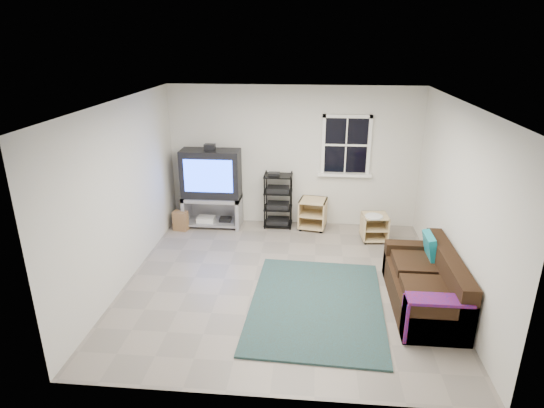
# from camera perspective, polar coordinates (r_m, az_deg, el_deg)

# --- Properties ---
(room) EXTENTS (4.60, 4.62, 4.60)m
(room) POSITION_cam_1_polar(r_m,az_deg,el_deg) (8.38, 9.25, 6.81)
(room) COLOR gray
(room) RESTS_ON ground
(tv_unit) EXTENTS (1.07, 0.54, 1.58)m
(tv_unit) POSITION_cam_1_polar(r_m,az_deg,el_deg) (8.48, -7.61, 2.77)
(tv_unit) COLOR #9B9BA3
(tv_unit) RESTS_ON ground
(av_rack) EXTENTS (0.52, 0.38, 1.04)m
(av_rack) POSITION_cam_1_polar(r_m,az_deg,el_deg) (8.51, 0.77, 0.07)
(av_rack) COLOR black
(av_rack) RESTS_ON ground
(side_table_left) EXTENTS (0.55, 0.55, 0.56)m
(side_table_left) POSITION_cam_1_polar(r_m,az_deg,el_deg) (8.53, 5.18, -1.05)
(side_table_left) COLOR #D3B481
(side_table_left) RESTS_ON ground
(side_table_right) EXTENTS (0.47, 0.48, 0.50)m
(side_table_right) POSITION_cam_1_polar(r_m,az_deg,el_deg) (8.19, 12.68, -2.60)
(side_table_right) COLOR #D3B481
(side_table_right) RESTS_ON ground
(sofa) EXTENTS (0.80, 1.80, 0.82)m
(sofa) POSITION_cam_1_polar(r_m,az_deg,el_deg) (6.43, 18.80, -9.73)
(sofa) COLOR black
(sofa) RESTS_ON ground
(shag_rug) EXTENTS (1.85, 2.47, 0.03)m
(shag_rug) POSITION_cam_1_polar(r_m,az_deg,el_deg) (6.27, 5.59, -12.43)
(shag_rug) COLOR black
(shag_rug) RESTS_ON ground
(paper_bag) EXTENTS (0.28, 0.21, 0.37)m
(paper_bag) POSITION_cam_1_polar(r_m,az_deg,el_deg) (8.59, -11.40, -2.08)
(paper_bag) COLOR olive
(paper_bag) RESTS_ON ground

